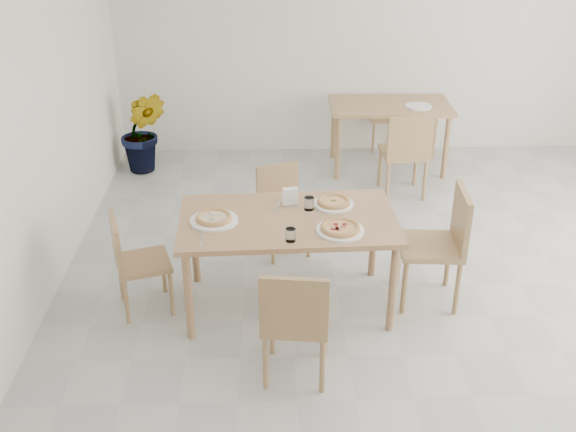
{
  "coord_description": "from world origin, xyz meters",
  "views": [
    {
      "loc": [
        -1.29,
        -4.15,
        3.0
      ],
      "look_at": [
        -1.15,
        0.22,
        0.77
      ],
      "focal_mm": 42.0,
      "sensor_mm": 36.0,
      "label": 1
    }
  ],
  "objects_px": {
    "chair_south": "(295,318)",
    "plate_margherita": "(334,204)",
    "second_table": "(390,112)",
    "tumbler_b": "(291,235)",
    "pizza_margherita": "(334,201)",
    "chair_east": "(443,239)",
    "napkin_holder": "(290,197)",
    "plate_empty": "(418,106)",
    "chair_back_s": "(406,149)",
    "potted_plant": "(143,132)",
    "plate_mushroom": "(214,220)",
    "chair_north": "(281,203)",
    "pizza_mushroom": "(214,217)",
    "tumbler_a": "(309,203)",
    "plate_pepperoni": "(340,230)",
    "pizza_pepperoni": "(340,227)",
    "chair_back_n": "(384,110)",
    "main_table": "(288,227)",
    "chair_west": "(132,258)"
  },
  "relations": [
    {
      "from": "chair_south",
      "to": "plate_margherita",
      "type": "relative_size",
      "value": 2.82
    },
    {
      "from": "second_table",
      "to": "tumbler_b",
      "type": "bearing_deg",
      "value": -110.26
    },
    {
      "from": "pizza_margherita",
      "to": "chair_east",
      "type": "bearing_deg",
      "value": -11.87
    },
    {
      "from": "napkin_holder",
      "to": "plate_empty",
      "type": "distance_m",
      "value": 2.76
    },
    {
      "from": "chair_back_s",
      "to": "potted_plant",
      "type": "distance_m",
      "value": 2.86
    },
    {
      "from": "chair_back_s",
      "to": "plate_mushroom",
      "type": "bearing_deg",
      "value": 44.82
    },
    {
      "from": "chair_north",
      "to": "tumbler_b",
      "type": "distance_m",
      "value": 1.27
    },
    {
      "from": "pizza_mushroom",
      "to": "tumbler_a",
      "type": "xyz_separation_m",
      "value": [
        0.7,
        0.17,
        0.02
      ]
    },
    {
      "from": "plate_mushroom",
      "to": "tumbler_b",
      "type": "bearing_deg",
      "value": -29.22
    },
    {
      "from": "plate_pepperoni",
      "to": "pizza_pepperoni",
      "type": "relative_size",
      "value": 1.02
    },
    {
      "from": "plate_margherita",
      "to": "tumbler_b",
      "type": "xyz_separation_m",
      "value": [
        -0.35,
        -0.54,
        0.04
      ]
    },
    {
      "from": "chair_back_s",
      "to": "chair_back_n",
      "type": "bearing_deg",
      "value": -93.36
    },
    {
      "from": "pizza_margherita",
      "to": "potted_plant",
      "type": "xyz_separation_m",
      "value": [
        -1.85,
        2.48,
        -0.32
      ]
    },
    {
      "from": "tumbler_a",
      "to": "plate_empty",
      "type": "bearing_deg",
      "value": 61.31
    },
    {
      "from": "plate_margherita",
      "to": "tumbler_b",
      "type": "bearing_deg",
      "value": -122.49
    },
    {
      "from": "main_table",
      "to": "plate_margherita",
      "type": "distance_m",
      "value": 0.41
    },
    {
      "from": "plate_margherita",
      "to": "plate_mushroom",
      "type": "xyz_separation_m",
      "value": [
        -0.89,
        -0.24,
        0.0
      ]
    },
    {
      "from": "plate_empty",
      "to": "potted_plant",
      "type": "distance_m",
      "value": 3.01
    },
    {
      "from": "plate_margherita",
      "to": "plate_empty",
      "type": "bearing_deg",
      "value": 64.29
    },
    {
      "from": "plate_pepperoni",
      "to": "chair_back_s",
      "type": "relative_size",
      "value": 0.37
    },
    {
      "from": "pizza_margherita",
      "to": "plate_pepperoni",
      "type": "bearing_deg",
      "value": -89.01
    },
    {
      "from": "main_table",
      "to": "napkin_holder",
      "type": "relative_size",
      "value": 11.69
    },
    {
      "from": "pizza_mushroom",
      "to": "pizza_margherita",
      "type": "bearing_deg",
      "value": 14.98
    },
    {
      "from": "second_table",
      "to": "potted_plant",
      "type": "bearing_deg",
      "value": -178.63
    },
    {
      "from": "chair_north",
      "to": "pizza_pepperoni",
      "type": "distance_m",
      "value": 1.21
    },
    {
      "from": "pizza_mushroom",
      "to": "chair_back_n",
      "type": "height_order",
      "value": "pizza_mushroom"
    },
    {
      "from": "pizza_margherita",
      "to": "chair_back_n",
      "type": "height_order",
      "value": "pizza_margherita"
    },
    {
      "from": "chair_west",
      "to": "tumbler_b",
      "type": "distance_m",
      "value": 1.25
    },
    {
      "from": "chair_east",
      "to": "pizza_margherita",
      "type": "bearing_deg",
      "value": -97.87
    },
    {
      "from": "chair_east",
      "to": "chair_north",
      "type": "bearing_deg",
      "value": -121.38
    },
    {
      "from": "chair_east",
      "to": "pizza_margherita",
      "type": "xyz_separation_m",
      "value": [
        -0.81,
        0.17,
        0.24
      ]
    },
    {
      "from": "pizza_margherita",
      "to": "chair_back_s",
      "type": "bearing_deg",
      "value": 62.26
    },
    {
      "from": "chair_north",
      "to": "chair_back_s",
      "type": "distance_m",
      "value": 1.64
    },
    {
      "from": "plate_margherita",
      "to": "second_table",
      "type": "distance_m",
      "value": 2.63
    },
    {
      "from": "chair_east",
      "to": "pizza_pepperoni",
      "type": "height_order",
      "value": "chair_east"
    },
    {
      "from": "plate_margherita",
      "to": "plate_pepperoni",
      "type": "relative_size",
      "value": 0.9
    },
    {
      "from": "plate_pepperoni",
      "to": "pizza_mushroom",
      "type": "bearing_deg",
      "value": 168.49
    },
    {
      "from": "pizza_margherita",
      "to": "potted_plant",
      "type": "distance_m",
      "value": 3.11
    },
    {
      "from": "chair_south",
      "to": "pizza_pepperoni",
      "type": "height_order",
      "value": "chair_south"
    },
    {
      "from": "pizza_mushroom",
      "to": "chair_back_n",
      "type": "relative_size",
      "value": 0.35
    },
    {
      "from": "tumbler_b",
      "to": "chair_back_n",
      "type": "xyz_separation_m",
      "value": [
        1.26,
        3.72,
        -0.35
      ]
    },
    {
      "from": "napkin_holder",
      "to": "tumbler_a",
      "type": "bearing_deg",
      "value": -37.9
    },
    {
      "from": "chair_north",
      "to": "napkin_holder",
      "type": "relative_size",
      "value": 5.55
    },
    {
      "from": "pizza_pepperoni",
      "to": "potted_plant",
      "type": "relative_size",
      "value": 0.36
    },
    {
      "from": "plate_pepperoni",
      "to": "second_table",
      "type": "relative_size",
      "value": 0.25
    },
    {
      "from": "pizza_margherita",
      "to": "pizza_mushroom",
      "type": "height_order",
      "value": "same"
    },
    {
      "from": "chair_north",
      "to": "plate_margherita",
      "type": "bearing_deg",
      "value": -79.37
    },
    {
      "from": "main_table",
      "to": "chair_west",
      "type": "bearing_deg",
      "value": 179.58
    },
    {
      "from": "pizza_margherita",
      "to": "tumbler_b",
      "type": "bearing_deg",
      "value": -122.49
    },
    {
      "from": "chair_east",
      "to": "napkin_holder",
      "type": "bearing_deg",
      "value": -95.15
    }
  ]
}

